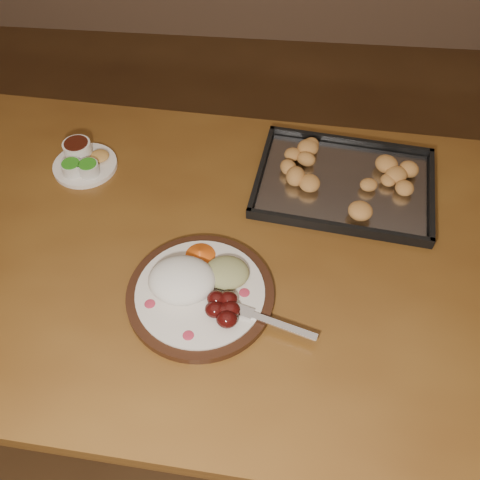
# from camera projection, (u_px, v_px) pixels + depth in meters

# --- Properties ---
(ground) EXTENTS (4.00, 4.00, 0.00)m
(ground) POSITION_uv_depth(u_px,v_px,m) (208.00, 354.00, 1.81)
(ground) COLOR brown
(ground) RESTS_ON ground
(dining_table) EXTENTS (1.55, 0.99, 0.75)m
(dining_table) POSITION_uv_depth(u_px,v_px,m) (215.00, 275.00, 1.22)
(dining_table) COLOR brown
(dining_table) RESTS_ON ground
(dinner_plate) EXTENTS (0.38, 0.29, 0.07)m
(dinner_plate) POSITION_uv_depth(u_px,v_px,m) (199.00, 288.00, 1.05)
(dinner_plate) COLOR black
(dinner_plate) RESTS_ON dining_table
(condiment_saucer) EXTENTS (0.15, 0.15, 0.05)m
(condiment_saucer) POSITION_uv_depth(u_px,v_px,m) (83.00, 161.00, 1.29)
(condiment_saucer) COLOR white
(condiment_saucer) RESTS_ON dining_table
(baking_tray) EXTENTS (0.44, 0.35, 0.04)m
(baking_tray) POSITION_uv_depth(u_px,v_px,m) (344.00, 182.00, 1.25)
(baking_tray) COLOR black
(baking_tray) RESTS_ON dining_table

